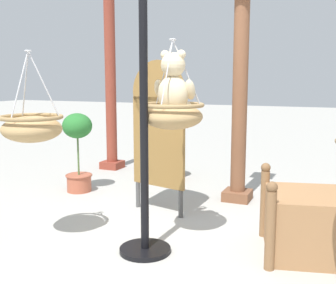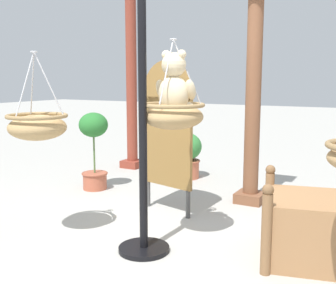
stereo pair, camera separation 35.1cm
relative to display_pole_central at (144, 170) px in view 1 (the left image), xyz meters
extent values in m
plane|color=#ADAAA3|center=(0.12, 0.15, -0.72)|extent=(40.00, 40.00, 0.00)
cylinder|color=black|center=(0.00, 0.00, 0.43)|extent=(0.07, 0.07, 2.30)
cylinder|color=black|center=(0.00, 0.00, -0.70)|extent=(0.44, 0.44, 0.04)
ellipsoid|color=tan|center=(0.15, 0.25, 0.43)|extent=(0.52, 0.52, 0.22)
torus|color=#97794E|center=(0.15, 0.25, 0.53)|extent=(0.55, 0.55, 0.04)
ellipsoid|color=silver|center=(0.15, 0.25, 0.45)|extent=(0.46, 0.46, 0.18)
cylinder|color=#B7B7BC|center=(0.25, 0.31, 0.80)|extent=(0.22, 0.14, 0.55)
cylinder|color=#B7B7BC|center=(0.05, 0.31, 0.80)|extent=(0.22, 0.14, 0.55)
cylinder|color=#B7B7BC|center=(0.15, 0.13, 0.80)|extent=(0.01, 0.25, 0.55)
torus|color=#B7B7BC|center=(0.15, 0.25, 1.08)|extent=(0.06, 0.06, 0.01)
ellipsoid|color=beige|center=(0.15, 0.26, 0.62)|extent=(0.27, 0.23, 0.32)
sphere|color=beige|center=(0.15, 0.26, 0.87)|extent=(0.25, 0.25, 0.21)
ellipsoid|color=beige|center=(0.15, 0.34, 0.85)|extent=(0.11, 0.09, 0.07)
sphere|color=black|center=(0.15, 0.37, 0.86)|extent=(0.03, 0.03, 0.03)
sphere|color=beige|center=(0.08, 0.26, 0.95)|extent=(0.08, 0.08, 0.08)
sphere|color=beige|center=(0.22, 0.26, 0.95)|extent=(0.08, 0.08, 0.08)
ellipsoid|color=beige|center=(0.01, 0.29, 0.66)|extent=(0.09, 0.16, 0.20)
ellipsoid|color=beige|center=(0.29, 0.29, 0.66)|extent=(0.09, 0.16, 0.20)
ellipsoid|color=beige|center=(0.08, 0.38, 0.50)|extent=(0.10, 0.18, 0.10)
ellipsoid|color=beige|center=(0.22, 0.38, 0.50)|extent=(0.10, 0.18, 0.10)
ellipsoid|color=tan|center=(-0.97, -0.23, 0.32)|extent=(0.51, 0.51, 0.23)
torus|color=#97794E|center=(-0.97, -0.23, 0.42)|extent=(0.54, 0.54, 0.04)
cylinder|color=#B7B7BC|center=(-0.87, -0.17, 0.70)|extent=(0.22, 0.13, 0.56)
cylinder|color=#B7B7BC|center=(-1.07, -0.17, 0.70)|extent=(0.22, 0.13, 0.56)
cylinder|color=#B7B7BC|center=(-0.97, -0.35, 0.70)|extent=(0.01, 0.25, 0.56)
torus|color=#B7B7BC|center=(-0.97, -0.23, 0.98)|extent=(0.06, 0.06, 0.01)
cylinder|color=brown|center=(0.36, 1.83, 0.50)|extent=(0.18, 0.18, 2.44)
cube|color=brown|center=(0.36, 1.83, -0.66)|extent=(0.32, 0.32, 0.12)
cylinder|color=brown|center=(-2.00, 2.81, 0.75)|extent=(0.18, 0.18, 2.94)
cube|color=brown|center=(-2.00, 2.81, -0.66)|extent=(0.32, 0.32, 0.12)
cube|color=#9E7047|center=(1.37, 0.53, -0.46)|extent=(1.00, 0.89, 0.53)
cube|color=#382819|center=(1.37, 0.53, -0.22)|extent=(0.88, 0.78, 0.06)
cylinder|color=brown|center=(0.87, 0.77, -0.41)|extent=(0.08, 0.08, 0.63)
cylinder|color=brown|center=(1.04, 0.09, -0.41)|extent=(0.08, 0.08, 0.63)
sphere|color=brown|center=(0.87, 0.77, -0.06)|extent=(0.09, 0.09, 0.09)
sphere|color=brown|center=(1.04, 0.09, -0.06)|extent=(0.09, 0.09, 0.09)
cylinder|color=#BC6042|center=(-0.88, 2.57, -0.59)|extent=(0.39, 0.39, 0.27)
torus|color=#A9573B|center=(-0.88, 2.57, -0.46)|extent=(0.43, 0.43, 0.03)
cylinder|color=#382819|center=(-0.88, 2.57, -0.47)|extent=(0.34, 0.34, 0.03)
ellipsoid|color=#38843D|center=(-0.88, 2.57, -0.24)|extent=(0.46, 0.46, 0.41)
cylinder|color=#AD563D|center=(-1.67, 1.40, -0.61)|extent=(0.32, 0.32, 0.23)
torus|color=#9C4E37|center=(-1.67, 1.40, -0.51)|extent=(0.35, 0.35, 0.03)
cylinder|color=#382819|center=(-1.67, 1.40, -0.51)|extent=(0.28, 0.28, 0.03)
cylinder|color=#4C6B38|center=(-1.67, 1.40, -0.25)|extent=(0.02, 0.02, 0.49)
ellipsoid|color=#28702D|center=(-1.67, 1.40, 0.15)|extent=(0.38, 0.38, 0.33)
cube|color=olive|center=(-0.34, 1.03, 0.07)|extent=(0.68, 0.21, 0.98)
cylinder|color=olive|center=(-0.34, 1.03, 0.61)|extent=(0.68, 0.21, 0.69)
cylinder|color=#4C4C4C|center=(-0.64, 1.10, -0.57)|extent=(0.05, 0.05, 0.30)
cylinder|color=#4C4C4C|center=(-0.05, 0.96, -0.57)|extent=(0.05, 0.05, 0.30)
camera|label=1|loc=(1.50, -3.00, 0.75)|focal=43.93mm
camera|label=2|loc=(1.81, -2.85, 0.75)|focal=43.93mm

